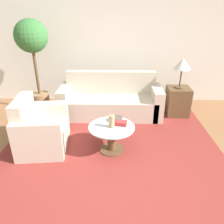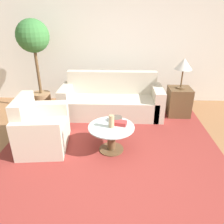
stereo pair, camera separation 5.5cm
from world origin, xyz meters
TOP-DOWN VIEW (x-y plane):
  - ground_plane at (0.00, 0.00)m, footprint 14.00×14.00m
  - wall_back at (0.00, 3.03)m, footprint 10.00×0.06m
  - rug at (-0.03, 0.81)m, footprint 3.48×3.54m
  - sofa_main at (-0.08, 2.16)m, footprint 2.07×0.77m
  - armchair at (-1.18, 0.89)m, footprint 0.80×0.97m
  - coffee_table at (-0.03, 0.81)m, footprint 0.71×0.71m
  - side_table at (1.32, 2.17)m, footprint 0.45×0.45m
  - table_lamp at (1.32, 2.17)m, footprint 0.34×0.34m
  - potted_plant at (-1.64, 2.35)m, footprint 0.65×0.65m
  - vase at (-0.03, 0.79)m, footprint 0.08×0.08m
  - bowl at (0.04, 1.00)m, footprint 0.20×0.20m
  - book_stack at (0.10, 0.87)m, footprint 0.23×0.17m

SIDE VIEW (x-z plane):
  - ground_plane at x=0.00m, z-range 0.00..0.00m
  - rug at x=-0.03m, z-range 0.00..0.01m
  - coffee_table at x=-0.03m, z-range 0.06..0.49m
  - sofa_main at x=-0.08m, z-range -0.15..0.72m
  - armchair at x=-1.18m, z-range -0.13..0.71m
  - side_table at x=1.32m, z-range 0.00..0.59m
  - book_stack at x=0.10m, z-range 0.42..0.48m
  - bowl at x=0.04m, z-range 0.42..0.49m
  - vase at x=-0.03m, z-range 0.42..0.62m
  - table_lamp at x=1.32m, z-range 0.77..1.37m
  - wall_back at x=0.00m, z-range 0.00..2.60m
  - potted_plant at x=-1.64m, z-range 0.38..2.27m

